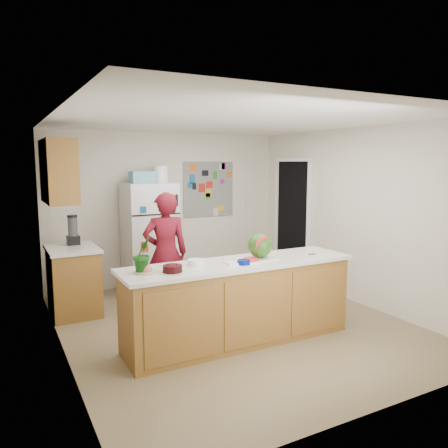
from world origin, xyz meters
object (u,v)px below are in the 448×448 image
refrigerator (150,238)px  person (166,253)px  cherry_bowl (173,269)px  watermelon (260,246)px

refrigerator → person: (-0.14, -1.09, -0.03)m
cherry_bowl → watermelon: bearing=5.7°
watermelon → cherry_bowl: (-1.10, -0.11, -0.12)m
person → watermelon: bearing=129.2°
refrigerator → cherry_bowl: (-0.57, -2.46, 0.11)m
person → cherry_bowl: size_ratio=8.34×
person → watermelon: person is taller
refrigerator → person: bearing=-97.5°
refrigerator → person: refrigerator is taller
refrigerator → watermelon: 2.42m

